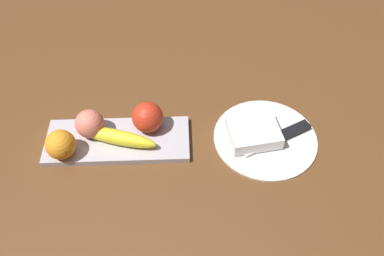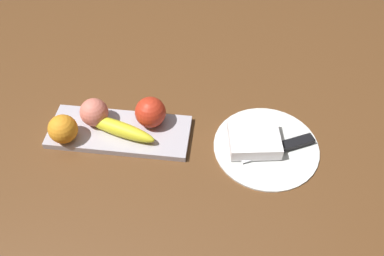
{
  "view_description": "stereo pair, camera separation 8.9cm",
  "coord_description": "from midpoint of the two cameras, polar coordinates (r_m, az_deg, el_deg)",
  "views": [
    {
      "loc": [
        -0.18,
        0.57,
        0.72
      ],
      "look_at": [
        -0.2,
        -0.01,
        0.05
      ],
      "focal_mm": 36.92,
      "sensor_mm": 36.0,
      "label": 1
    },
    {
      "loc": [
        -0.27,
        0.56,
        0.72
      ],
      "look_at": [
        -0.2,
        -0.01,
        0.05
      ],
      "focal_mm": 36.92,
      "sensor_mm": 36.0,
      "label": 2
    }
  ],
  "objects": [
    {
      "name": "folded_napkin",
      "position": [
        0.91,
        6.14,
        -0.77
      ],
      "size": [
        0.13,
        0.11,
        0.03
      ],
      "primitive_type": "cube",
      "rotation": [
        0.0,
        0.0,
        0.15
      ],
      "color": "white",
      "rests_on": "dinner_plate"
    },
    {
      "name": "dinner_plate",
      "position": [
        0.93,
        7.89,
        -1.51
      ],
      "size": [
        0.24,
        0.24,
        0.01
      ],
      "primitive_type": "cylinder",
      "color": "white",
      "rests_on": "ground_plane"
    },
    {
      "name": "apple",
      "position": [
        0.91,
        -9.22,
        1.4
      ],
      "size": [
        0.07,
        0.07,
        0.07
      ],
      "primitive_type": "sphere",
      "color": "red",
      "rests_on": "fruit_tray"
    },
    {
      "name": "fruit_tray",
      "position": [
        0.94,
        -13.35,
        -1.95
      ],
      "size": [
        0.33,
        0.13,
        0.02
      ],
      "primitive_type": "cube",
      "color": "#B7B0BB",
      "rests_on": "ground_plane"
    },
    {
      "name": "peach",
      "position": [
        0.93,
        -17.22,
        0.44
      ],
      "size": [
        0.07,
        0.07,
        0.07
      ],
      "primitive_type": "sphere",
      "color": "#DF7563",
      "rests_on": "fruit_tray"
    },
    {
      "name": "ground_plane",
      "position": [
        0.94,
        -14.89,
        -2.74
      ],
      "size": [
        2.4,
        2.4,
        0.0
      ],
      "primitive_type": "plane",
      "color": "brown"
    },
    {
      "name": "orange_near_apple",
      "position": [
        0.91,
        -21.13,
        -2.42
      ],
      "size": [
        0.07,
        0.07,
        0.07
      ],
      "primitive_type": "sphere",
      "color": "orange",
      "rests_on": "fruit_tray"
    },
    {
      "name": "banana",
      "position": [
        0.91,
        -13.59,
        -1.35
      ],
      "size": [
        0.19,
        0.09,
        0.03
      ],
      "primitive_type": "ellipsoid",
      "rotation": [
        0.0,
        0.0,
        -0.29
      ],
      "color": "yellow",
      "rests_on": "fruit_tray"
    },
    {
      "name": "knife",
      "position": [
        0.94,
        10.96,
        -0.95
      ],
      "size": [
        0.17,
        0.1,
        0.01
      ],
      "rotation": [
        0.0,
        0.0,
        0.45
      ],
      "color": "silver",
      "rests_on": "dinner_plate"
    }
  ]
}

